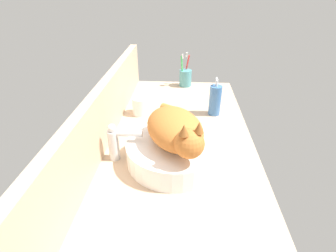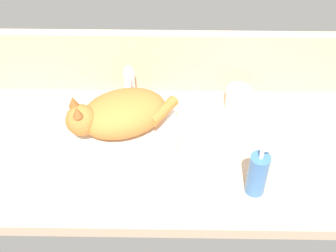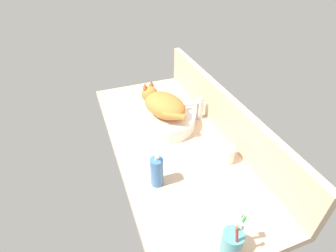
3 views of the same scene
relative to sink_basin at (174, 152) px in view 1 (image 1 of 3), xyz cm
name	(u,v)px [view 1 (image 1 of 3)]	position (x,y,z in cm)	size (l,w,h in cm)	color
ground_plane	(177,143)	(14.12, -0.54, -5.68)	(128.86, 58.34, 4.00)	tan
backsplash_panel	(105,112)	(14.12, 26.82, 7.19)	(128.86, 3.60, 21.74)	#CCAD8C
sink_basin	(174,152)	(0.00, 0.00, 0.00)	(32.18, 32.18, 7.37)	white
cat	(176,129)	(-1.23, -0.59, 9.44)	(31.00, 25.26, 14.00)	#CC7533
faucet	(117,141)	(-0.09, 19.45, 3.62)	(3.60, 11.81, 13.60)	silver
soap_dispenser	(215,100)	(36.68, -16.71, 3.25)	(5.39, 5.39, 16.89)	#3F72B2
toothbrush_cup	(185,77)	(72.30, -3.19, 1.32)	(6.95, 6.95, 18.70)	teal
water_glass	(141,107)	(34.76, 16.77, -0.24)	(7.74, 7.74, 7.94)	white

